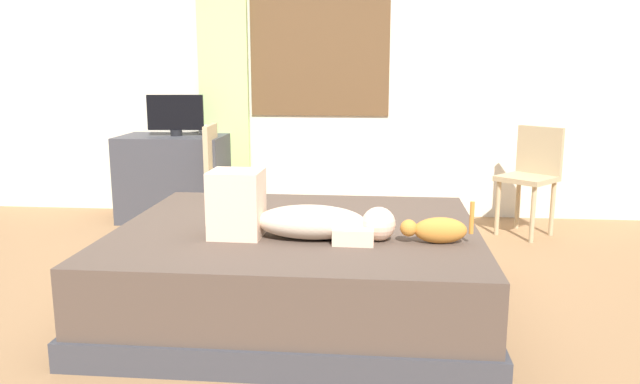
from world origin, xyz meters
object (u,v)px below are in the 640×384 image
object	(u,v)px
cup	(203,129)
chair_spare	(532,172)
tv_monitor	(175,115)
cat	(437,230)
bed	(299,268)
desk	(174,178)
chair_by_desk	(223,168)
person_lying	(292,216)

from	to	relation	value
cup	chair_spare	bearing A→B (deg)	-7.75
tv_monitor	cup	distance (m)	0.29
tv_monitor	cat	bearing A→B (deg)	-47.49
tv_monitor	chair_spare	bearing A→B (deg)	-3.87
chair_spare	bed	bearing A→B (deg)	-133.16
desk	chair_spare	xyz separation A→B (m)	(2.99, -0.20, 0.14)
bed	tv_monitor	bearing A→B (deg)	123.96
cup	cat	bearing A→B (deg)	-52.34
chair_by_desk	desk	bearing A→B (deg)	154.06
person_lying	cat	distance (m)	0.72
bed	chair_by_desk	world-z (taller)	chair_by_desk
cup	chair_spare	world-z (taller)	chair_spare
cat	chair_by_desk	world-z (taller)	chair_by_desk
desk	chair_by_desk	distance (m)	0.58
bed	person_lying	bearing A→B (deg)	-90.33
bed	tv_monitor	size ratio (longest dim) A/B	4.14
desk	tv_monitor	size ratio (longest dim) A/B	1.87
person_lying	chair_spare	bearing A→B (deg)	50.46
cat	cup	world-z (taller)	cup
cat	tv_monitor	xyz separation A→B (m)	(-2.03, 2.22, 0.38)
desk	chair_spare	bearing A→B (deg)	-3.83
chair_by_desk	chair_spare	world-z (taller)	same
cat	person_lying	bearing A→B (deg)	177.76
chair_by_desk	chair_spare	size ratio (longest dim) A/B	1.00
bed	tv_monitor	world-z (taller)	tv_monitor
bed	desk	xyz separation A→B (m)	(-1.35, 1.95, 0.14)
desk	chair_spare	world-z (taller)	chair_spare
person_lying	desk	bearing A→B (deg)	121.64
bed	cup	world-z (taller)	cup
chair_by_desk	cat	bearing A→B (deg)	-51.55
cat	chair_by_desk	xyz separation A→B (m)	(-1.57, 1.97, -0.03)
desk	chair_spare	size ratio (longest dim) A/B	1.05
desk	person_lying	bearing A→B (deg)	-58.36
desk	chair_by_desk	world-z (taller)	chair_by_desk
cup	tv_monitor	bearing A→B (deg)	-136.30
cup	chair_by_desk	distance (m)	0.58
cat	desk	bearing A→B (deg)	133.03
chair_by_desk	person_lying	bearing A→B (deg)	-66.51
cat	chair_spare	bearing A→B (deg)	65.47
bed	desk	distance (m)	2.38
tv_monitor	cup	bearing A→B (deg)	43.70
bed	chair_spare	bearing A→B (deg)	46.84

